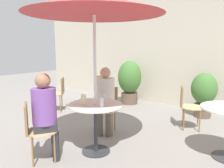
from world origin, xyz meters
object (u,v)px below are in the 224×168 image
at_px(seated_person_0, 105,95).
at_px(beer_glass_1, 102,102).
at_px(bistro_chair_4, 59,91).
at_px(umbrella, 94,5).
at_px(cafe_table_near, 96,115).
at_px(bistro_chair_0, 107,105).
at_px(beer_glass_0, 84,100).
at_px(bistro_chair_3, 104,87).
at_px(seated_person_1, 45,110).
at_px(beer_glass_2, 103,97).
at_px(potted_plant_0, 130,80).
at_px(bistro_chair_2, 187,103).
at_px(potted_plant_1, 204,92).
at_px(bistro_chair_1, 35,127).

height_order(seated_person_0, beer_glass_1, seated_person_0).
distance_m(bistro_chair_4, umbrella, 2.91).
bearing_deg(cafe_table_near, beer_glass_1, -16.46).
bearing_deg(bistro_chair_0, beer_glass_0, -100.54).
bearing_deg(seated_person_0, umbrella, -90.00).
bearing_deg(beer_glass_1, bistro_chair_3, 129.41).
height_order(seated_person_1, beer_glass_2, seated_person_1).
bearing_deg(bistro_chair_3, potted_plant_0, -33.82).
bearing_deg(beer_glass_2, beer_glass_0, -115.33).
bearing_deg(bistro_chair_2, potted_plant_1, -25.74).
xyz_separation_m(bistro_chair_2, potted_plant_1, (0.05, 0.94, 0.07)).
distance_m(cafe_table_near, bistro_chair_4, 2.40).
xyz_separation_m(beer_glass_0, beer_glass_2, (0.14, 0.29, -0.00)).
distance_m(cafe_table_near, potted_plant_0, 2.99).
bearing_deg(cafe_table_near, umbrella, -45.00).
height_order(bistro_chair_1, potted_plant_1, potted_plant_1).
xyz_separation_m(beer_glass_0, potted_plant_0, (-1.07, 2.86, -0.15)).
xyz_separation_m(bistro_chair_2, bistro_chair_3, (-2.34, 0.29, 0.00)).
distance_m(bistro_chair_2, umbrella, 2.56).
height_order(potted_plant_1, umbrella, umbrella).
xyz_separation_m(cafe_table_near, potted_plant_0, (-1.20, 2.74, 0.09)).
distance_m(beer_glass_1, potted_plant_0, 3.11).
height_order(beer_glass_1, potted_plant_0, potted_plant_0).
bearing_deg(beer_glass_1, bistro_chair_0, 124.99).
relative_size(cafe_table_near, seated_person_1, 0.65).
bearing_deg(umbrella, bistro_chair_2, 67.57).
distance_m(bistro_chair_2, potted_plant_1, 0.95).
height_order(bistro_chair_3, seated_person_0, seated_person_0).
bearing_deg(beer_glass_0, bistro_chair_1, -118.45).
relative_size(bistro_chair_0, bistro_chair_4, 1.00).
xyz_separation_m(bistro_chair_2, beer_glass_1, (-0.58, -1.86, 0.31)).
relative_size(bistro_chair_2, seated_person_0, 0.68).
distance_m(cafe_table_near, potted_plant_1, 2.87).
relative_size(cafe_table_near, bistro_chair_4, 0.97).
xyz_separation_m(cafe_table_near, bistro_chair_0, (-0.40, 0.76, -0.07)).
height_order(cafe_table_near, umbrella, umbrella).
bearing_deg(beer_glass_2, seated_person_0, 126.74).
distance_m(bistro_chair_0, seated_person_1, 1.38).
relative_size(seated_person_1, umbrella, 0.54).
bearing_deg(seated_person_0, potted_plant_1, 34.25).
bearing_deg(bistro_chair_0, bistro_chair_3, 104.08).
bearing_deg(seated_person_1, cafe_table_near, -90.00).
relative_size(beer_glass_1, beer_glass_2, 0.96).
bearing_deg(beer_glass_2, umbrella, -93.09).
xyz_separation_m(seated_person_1, beer_glass_1, (0.55, 0.55, 0.08)).
bearing_deg(potted_plant_1, potted_plant_0, -179.62).
bearing_deg(cafe_table_near, beer_glass_2, 86.91).
distance_m(bistro_chair_3, seated_person_0, 1.95).
distance_m(bistro_chair_4, potted_plant_0, 1.97).
relative_size(bistro_chair_4, beer_glass_1, 5.88).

